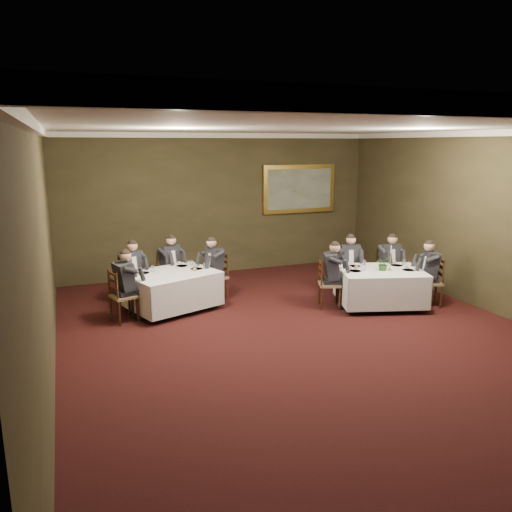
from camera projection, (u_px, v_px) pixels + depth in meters
ground at (310, 341)px, 8.40m from camera, size 10.00×10.00×0.00m
ceiling at (316, 127)px, 7.63m from camera, size 8.00×10.00×0.10m
back_wall at (220, 204)px, 12.56m from camera, size 8.00×0.10×3.50m
left_wall at (44, 259)px, 6.60m from camera, size 0.10×10.00×3.50m
right_wall at (501, 225)px, 9.43m from camera, size 0.10×10.00×3.50m
crown_molding at (315, 131)px, 7.64m from camera, size 8.00×10.00×0.12m
table_main at (380, 285)px, 10.10m from camera, size 1.97×1.71×0.67m
table_second at (173, 288)px, 9.89m from camera, size 1.98×1.74×0.67m
chair_main_backleft at (348, 282)px, 10.94m from camera, size 0.52×0.51×1.00m
diner_main_backleft at (348, 272)px, 10.88m from camera, size 0.49×0.56×1.35m
chair_main_backright at (387, 281)px, 11.00m from camera, size 0.46×0.45×1.00m
diner_main_backright at (388, 271)px, 10.94m from camera, size 0.44×0.50×1.35m
chair_main_endleft at (329, 294)px, 10.07m from camera, size 0.55×0.56×1.00m
diner_main_endleft at (330, 283)px, 10.02m from camera, size 0.59×0.55×1.35m
chair_main_endright at (430, 292)px, 10.21m from camera, size 0.57×0.58×1.00m
diner_main_endright at (430, 281)px, 10.16m from camera, size 0.60×0.57×1.35m
chair_sec_backleft at (133, 291)px, 10.29m from camera, size 0.55×0.54×1.00m
diner_sec_backleft at (132, 280)px, 10.23m from camera, size 0.53×0.58×1.35m
chair_sec_backright at (170, 283)px, 10.84m from camera, size 0.58×0.57×1.00m
diner_sec_backright at (170, 273)px, 10.79m from camera, size 0.57×0.60×1.35m
chair_sec_endright at (216, 286)px, 10.59m from camera, size 0.54×0.55×1.00m
diner_sec_endright at (215, 276)px, 10.53m from camera, size 0.58×0.53×1.35m
chair_sec_endleft at (124, 307)px, 9.27m from camera, size 0.53×0.54×1.00m
diner_sec_endleft at (124, 295)px, 9.23m from camera, size 0.57×0.52×1.35m
centerpiece at (383, 263)px, 9.96m from camera, size 0.34×0.32×0.30m
candlestick at (390, 261)px, 9.97m from camera, size 0.08×0.08×0.52m
place_setting_table_main at (356, 264)px, 10.38m from camera, size 0.33×0.31×0.14m
place_setting_table_second at (146, 271)px, 9.84m from camera, size 0.33×0.31×0.14m
painting at (299, 189)px, 13.20m from camera, size 2.05×0.09×1.26m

